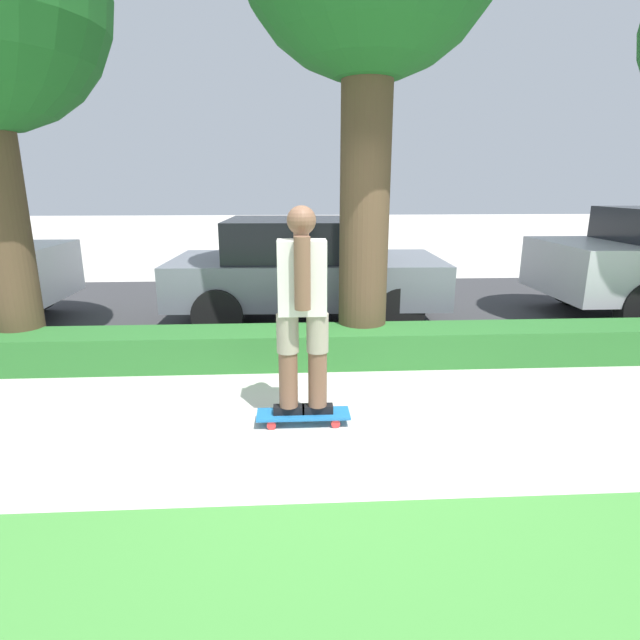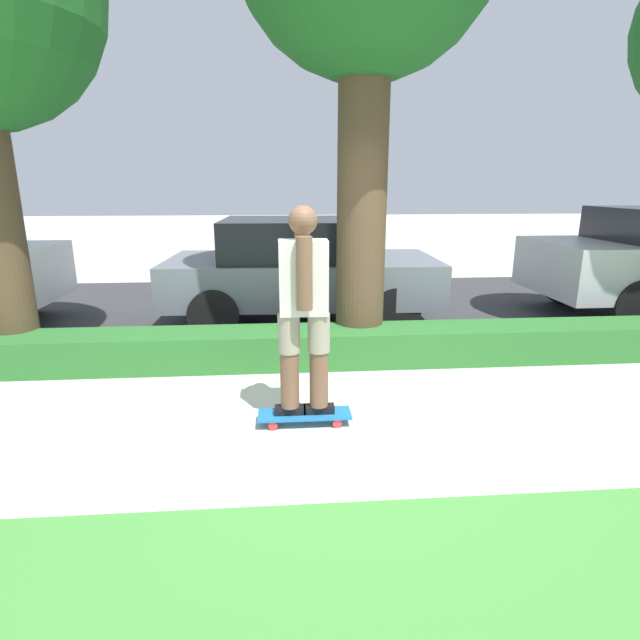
% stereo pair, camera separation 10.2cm
% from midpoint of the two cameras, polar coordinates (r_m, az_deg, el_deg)
% --- Properties ---
extents(ground_plane, '(60.00, 60.00, 0.00)m').
position_cam_midpoint_polar(ground_plane, '(4.25, 1.50, -12.36)').
color(ground_plane, beige).
extents(street_asphalt, '(18.68, 5.00, 0.01)m').
position_cam_midpoint_polar(street_asphalt, '(8.19, -1.57, 1.37)').
color(street_asphalt, '#38383A').
rests_on(street_asphalt, ground_plane).
extents(hedge_row, '(18.68, 0.60, 0.40)m').
position_cam_midpoint_polar(hedge_row, '(5.64, -0.18, -3.02)').
color(hedge_row, '#2D702D').
rests_on(hedge_row, ground_plane).
extents(skateboard, '(0.79, 0.24, 0.10)m').
position_cam_midpoint_polar(skateboard, '(4.31, -2.46, -10.81)').
color(skateboard, '#1E6BAD').
rests_on(skateboard, ground_plane).
extents(skater_person, '(0.50, 0.44, 1.72)m').
position_cam_midpoint_polar(skater_person, '(3.98, -2.61, 1.39)').
color(skater_person, black).
rests_on(skater_person, skateboard).
extents(parked_car_middle, '(3.91, 1.97, 1.49)m').
position_cam_midpoint_polar(parked_car_middle, '(7.31, -2.70, 5.88)').
color(parked_car_middle, slate).
rests_on(parked_car_middle, ground_plane).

